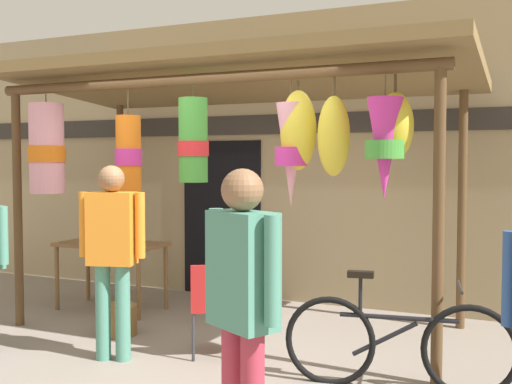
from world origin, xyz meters
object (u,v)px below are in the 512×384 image
Objects in this scene: display_table at (111,251)px; parked_bicycle at (397,344)px; wicker_basket_by_table at (118,320)px; folding_chair at (214,301)px; customer_foreground at (243,297)px; passerby_at_right at (112,245)px; flower_heap_on_table at (117,237)px.

display_table is 3.75m from parked_bicycle.
parked_bicycle is at bearing -6.71° from wicker_basket_by_table.
customer_foreground is (1.13, -1.78, 0.51)m from folding_chair.
customer_foreground is 2.33m from passerby_at_right.
customer_foreground reaches higher than parked_bicycle.
flower_heap_on_table is 2.22m from folding_chair.
wicker_basket_by_table is 0.22× the size of customer_foreground.
folding_chair is 1.28m from wicker_basket_by_table.
parked_bicycle is at bearing -18.10° from display_table.
wicker_basket_by_table is 2.88m from parked_bicycle.
parked_bicycle is (3.55, -1.16, -0.35)m from display_table.
parked_bicycle reaches higher than folding_chair.
folding_chair is 2.20× the size of wicker_basket_by_table.
parked_bicycle is 1.87m from customer_foreground.
folding_chair is (1.91, -1.05, -0.19)m from display_table.
display_table reaches higher than wicker_basket_by_table.
wicker_basket_by_table is 0.22× the size of parked_bicycle.
wicker_basket_by_table is 0.22× the size of passerby_at_right.
display_table is at bearing 161.90° from parked_bicycle.
flower_heap_on_table is 0.34× the size of customer_foreground.
parked_bicycle is (1.64, -0.11, -0.16)m from folding_chair.
passerby_at_right reaches higher than folding_chair.
passerby_at_right is (-0.77, -0.43, 0.51)m from folding_chair.
flower_heap_on_table is at bearing 160.70° from parked_bicycle.
display_table is 1.48× the size of folding_chair.
parked_bicycle reaches higher than display_table.
passerby_at_right is at bearing 144.46° from customer_foreground.
flower_heap_on_table is 0.34× the size of passerby_at_right.
display_table is at bearing 151.14° from folding_chair.
flower_heap_on_table is at bearing 125.72° from passerby_at_right.
display_table is 0.73× the size of passerby_at_right.
parked_bicycle is at bearing -3.73° from folding_chair.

